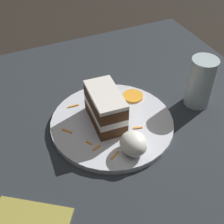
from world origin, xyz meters
TOP-DOWN VIEW (x-y plane):
  - ground_plane at (0.00, 0.00)m, footprint 6.00×6.00m
  - dining_table at (0.00, 0.00)m, footprint 0.94×0.98m
  - plate at (-0.03, 0.04)m, footprint 0.30×0.30m
  - cake_slice at (-0.04, 0.03)m, footprint 0.13×0.07m
  - cream_dollop at (0.08, 0.04)m, footprint 0.06×0.06m
  - orange_garnish at (-0.09, 0.13)m, footprint 0.05×0.05m
  - carrot_shreds_scatter at (-0.03, -0.00)m, footprint 0.22×0.18m
  - drinking_glass at (-0.02, 0.28)m, footprint 0.07×0.07m

SIDE VIEW (x-z plane):
  - ground_plane at x=0.00m, z-range 0.00..0.00m
  - dining_table at x=0.00m, z-range 0.00..0.04m
  - plate at x=-0.03m, z-range 0.04..0.05m
  - carrot_shreds_scatter at x=-0.03m, z-range 0.05..0.06m
  - orange_garnish at x=-0.09m, z-range 0.05..0.06m
  - cream_dollop at x=0.08m, z-range 0.05..0.10m
  - drinking_glass at x=-0.02m, z-range 0.03..0.16m
  - cake_slice at x=-0.04m, z-range 0.05..0.14m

